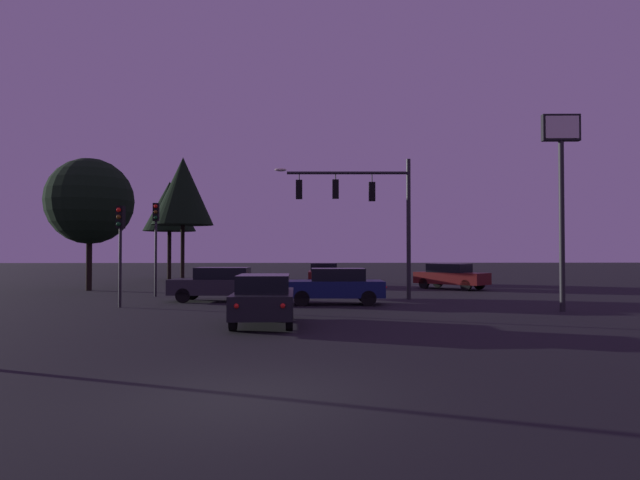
# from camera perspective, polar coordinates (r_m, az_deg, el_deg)

# --- Properties ---
(ground_plane) EXTENTS (168.00, 168.00, 0.00)m
(ground_plane) POSITION_cam_1_polar(r_m,az_deg,el_deg) (32.99, -3.66, -5.10)
(ground_plane) COLOR black
(ground_plane) RESTS_ON ground
(traffic_signal_mast_arm) EXTENTS (6.41, 0.53, 6.60)m
(traffic_signal_mast_arm) POSITION_cam_1_polar(r_m,az_deg,el_deg) (26.20, 4.67, 3.92)
(traffic_signal_mast_arm) COLOR #232326
(traffic_signal_mast_arm) RESTS_ON ground
(traffic_light_corner_left) EXTENTS (0.34, 0.38, 4.05)m
(traffic_light_corner_left) POSITION_cam_1_polar(r_m,az_deg,el_deg) (23.46, -19.89, 0.47)
(traffic_light_corner_left) COLOR #232326
(traffic_light_corner_left) RESTS_ON ground
(traffic_light_corner_right) EXTENTS (0.32, 0.36, 4.65)m
(traffic_light_corner_right) POSITION_cam_1_polar(r_m,az_deg,el_deg) (28.65, -16.55, 0.94)
(traffic_light_corner_right) COLOR #232326
(traffic_light_corner_right) RESTS_ON ground
(car_nearside_lane) EXTENTS (1.79, 4.10, 1.52)m
(car_nearside_lane) POSITION_cam_1_polar(r_m,az_deg,el_deg) (16.92, -5.80, -6.02)
(car_nearside_lane) COLOR black
(car_nearside_lane) RESTS_ON ground
(car_crossing_left) EXTENTS (4.24, 1.97, 1.52)m
(car_crossing_left) POSITION_cam_1_polar(r_m,az_deg,el_deg) (23.47, 1.58, -4.70)
(car_crossing_left) COLOR #0F1947
(car_crossing_left) RESTS_ON ground
(car_crossing_right) EXTENTS (4.46, 2.06, 1.52)m
(car_crossing_right) POSITION_cam_1_polar(r_m,az_deg,el_deg) (25.26, -10.23, -4.44)
(car_crossing_right) COLOR #232328
(car_crossing_right) RESTS_ON ground
(car_far_lane) EXTENTS (4.21, 4.31, 1.52)m
(car_far_lane) POSITION_cam_1_polar(r_m,az_deg,el_deg) (34.01, 13.31, -3.61)
(car_far_lane) COLOR #4C0F0F
(car_far_lane) RESTS_ON ground
(car_parked_lot) EXTENTS (2.08, 4.34, 1.52)m
(car_parked_lot) POSITION_cam_1_polar(r_m,az_deg,el_deg) (35.67, 0.39, -3.53)
(car_parked_lot) COLOR #4C0F0F
(car_parked_lot) RESTS_ON ground
(store_sign_illuminated) EXTENTS (1.41, 0.34, 7.36)m
(store_sign_illuminated) POSITION_cam_1_polar(r_m,az_deg,el_deg) (22.71, 23.60, 6.85)
(store_sign_illuminated) COLOR #232326
(store_sign_illuminated) RESTS_ON ground
(tree_behind_sign) EXTENTS (4.45, 4.45, 9.17)m
(tree_behind_sign) POSITION_cam_1_polar(r_m,az_deg,el_deg) (41.83, -13.94, 4.90)
(tree_behind_sign) COLOR black
(tree_behind_sign) RESTS_ON ground
(tree_left_far) EXTENTS (4.23, 4.23, 7.98)m
(tree_left_far) POSITION_cam_1_polar(r_m,az_deg,el_deg) (46.74, -15.23, 3.35)
(tree_left_far) COLOR black
(tree_left_far) RESTS_ON ground
(tree_center_horizon) EXTENTS (4.94, 4.94, 7.62)m
(tree_center_horizon) POSITION_cam_1_polar(r_m,az_deg,el_deg) (34.55, -22.64, 3.70)
(tree_center_horizon) COLOR black
(tree_center_horizon) RESTS_ON ground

